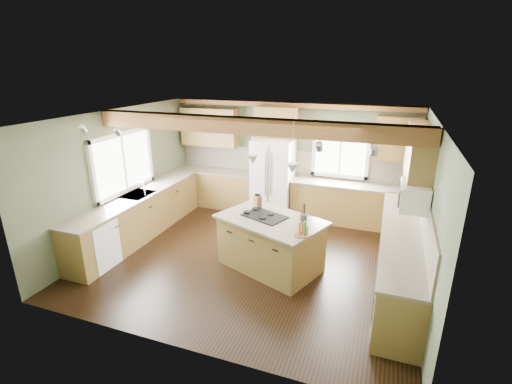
% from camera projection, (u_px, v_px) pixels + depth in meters
% --- Properties ---
extents(floor, '(5.60, 5.60, 0.00)m').
position_uv_depth(floor, '(253.00, 257.00, 6.90)').
color(floor, black).
rests_on(floor, ground).
extents(ceiling, '(5.60, 5.60, 0.00)m').
position_uv_depth(ceiling, '(253.00, 116.00, 6.04)').
color(ceiling, silver).
rests_on(ceiling, wall_back).
extents(wall_back, '(5.60, 0.00, 5.60)m').
position_uv_depth(wall_back, '(290.00, 158.00, 8.69)').
color(wall_back, '#464D36').
rests_on(wall_back, ground).
extents(wall_left, '(0.00, 5.00, 5.00)m').
position_uv_depth(wall_left, '(122.00, 175.00, 7.38)').
color(wall_left, '#464D36').
rests_on(wall_left, ground).
extents(wall_right, '(0.00, 5.00, 5.00)m').
position_uv_depth(wall_right, '(427.00, 212.00, 5.57)').
color(wall_right, '#464D36').
rests_on(wall_right, ground).
extents(ceiling_beam, '(5.55, 0.26, 0.26)m').
position_uv_depth(ceiling_beam, '(248.00, 126.00, 5.90)').
color(ceiling_beam, brown).
rests_on(ceiling_beam, ceiling).
extents(soffit_trim, '(5.55, 0.20, 0.10)m').
position_uv_depth(soffit_trim, '(291.00, 105.00, 8.19)').
color(soffit_trim, brown).
rests_on(soffit_trim, ceiling).
extents(backsplash_back, '(5.58, 0.03, 0.58)m').
position_uv_depth(backsplash_back, '(290.00, 162.00, 8.71)').
color(backsplash_back, brown).
rests_on(backsplash_back, wall_back).
extents(backsplash_right, '(0.03, 3.70, 0.58)m').
position_uv_depth(backsplash_right, '(425.00, 216.00, 5.65)').
color(backsplash_right, brown).
rests_on(backsplash_right, wall_right).
extents(base_cab_back_left, '(2.02, 0.60, 0.88)m').
position_uv_depth(base_cab_back_left, '(217.00, 188.00, 9.29)').
color(base_cab_back_left, brown).
rests_on(base_cab_back_left, floor).
extents(counter_back_left, '(2.06, 0.64, 0.04)m').
position_uv_depth(counter_back_left, '(216.00, 171.00, 9.13)').
color(counter_back_left, '#494136').
rests_on(counter_back_left, base_cab_back_left).
extents(base_cab_back_right, '(2.62, 0.60, 0.88)m').
position_uv_depth(base_cab_back_right, '(351.00, 205.00, 8.23)').
color(base_cab_back_right, brown).
rests_on(base_cab_back_right, floor).
extents(counter_back_right, '(2.66, 0.64, 0.04)m').
position_uv_depth(counter_back_right, '(352.00, 185.00, 8.07)').
color(counter_back_right, '#494136').
rests_on(counter_back_right, base_cab_back_right).
extents(base_cab_left, '(0.60, 3.70, 0.88)m').
position_uv_depth(base_cab_left, '(140.00, 216.00, 7.61)').
color(base_cab_left, brown).
rests_on(base_cab_left, floor).
extents(counter_left, '(0.64, 3.74, 0.04)m').
position_uv_depth(counter_left, '(138.00, 195.00, 7.46)').
color(counter_left, '#494136').
rests_on(counter_left, base_cab_left).
extents(base_cab_right, '(0.60, 3.70, 0.88)m').
position_uv_depth(base_cab_right, '(399.00, 257.00, 5.99)').
color(base_cab_right, brown).
rests_on(base_cab_right, floor).
extents(counter_right, '(0.64, 3.74, 0.04)m').
position_uv_depth(counter_right, '(403.00, 232.00, 5.84)').
color(counter_right, '#494136').
rests_on(counter_right, base_cab_right).
extents(upper_cab_back_left, '(1.40, 0.35, 0.90)m').
position_uv_depth(upper_cab_back_left, '(210.00, 127.00, 8.96)').
color(upper_cab_back_left, brown).
rests_on(upper_cab_back_left, wall_back).
extents(upper_cab_over_fridge, '(0.96, 0.35, 0.70)m').
position_uv_depth(upper_cab_over_fridge, '(277.00, 122.00, 8.35)').
color(upper_cab_over_fridge, brown).
rests_on(upper_cab_over_fridge, wall_back).
extents(upper_cab_right, '(0.35, 2.20, 0.90)m').
position_uv_depth(upper_cab_right, '(418.00, 155.00, 6.21)').
color(upper_cab_right, brown).
rests_on(upper_cab_right, wall_right).
extents(upper_cab_back_corner, '(0.90, 0.35, 0.90)m').
position_uv_depth(upper_cab_back_corner, '(398.00, 139.00, 7.58)').
color(upper_cab_back_corner, brown).
rests_on(upper_cab_back_corner, wall_back).
extents(window_left, '(0.04, 1.60, 1.05)m').
position_uv_depth(window_left, '(123.00, 163.00, 7.33)').
color(window_left, white).
rests_on(window_left, wall_left).
extents(window_back, '(1.10, 0.04, 1.00)m').
position_uv_depth(window_back, '(341.00, 152.00, 8.22)').
color(window_back, white).
rests_on(window_back, wall_back).
extents(sink, '(0.50, 0.65, 0.03)m').
position_uv_depth(sink, '(138.00, 195.00, 7.46)').
color(sink, '#262628').
rests_on(sink, counter_left).
extents(faucet, '(0.02, 0.02, 0.28)m').
position_uv_depth(faucet, '(145.00, 189.00, 7.35)').
color(faucet, '#B2B2B7').
rests_on(faucet, sink).
extents(dishwasher, '(0.60, 0.60, 0.84)m').
position_uv_depth(dishwasher, '(95.00, 244.00, 6.46)').
color(dishwasher, white).
rests_on(dishwasher, floor).
extents(oven, '(0.60, 0.72, 0.84)m').
position_uv_depth(oven, '(398.00, 304.00, 4.85)').
color(oven, white).
rests_on(oven, floor).
extents(microwave, '(0.40, 0.70, 0.38)m').
position_uv_depth(microwave, '(414.00, 196.00, 5.51)').
color(microwave, white).
rests_on(microwave, wall_right).
extents(pendant_left, '(0.18, 0.18, 0.16)m').
position_uv_depth(pendant_left, '(253.00, 160.00, 6.22)').
color(pendant_left, '#B2B2B7').
rests_on(pendant_left, ceiling).
extents(pendant_right, '(0.18, 0.18, 0.16)m').
position_uv_depth(pendant_right, '(292.00, 168.00, 5.71)').
color(pendant_right, '#B2B2B7').
rests_on(pendant_right, ceiling).
extents(refrigerator, '(0.90, 0.74, 1.80)m').
position_uv_depth(refrigerator, '(273.00, 178.00, 8.58)').
color(refrigerator, silver).
rests_on(refrigerator, floor).
extents(island, '(1.88, 1.52, 0.88)m').
position_uv_depth(island, '(270.00, 244.00, 6.43)').
color(island, brown).
rests_on(island, floor).
extents(island_top, '(2.02, 1.66, 0.04)m').
position_uv_depth(island_top, '(271.00, 220.00, 6.28)').
color(island_top, '#494136').
rests_on(island_top, island).
extents(cooktop, '(0.83, 0.70, 0.02)m').
position_uv_depth(cooktop, '(265.00, 216.00, 6.36)').
color(cooktop, black).
rests_on(cooktop, island_top).
extents(knife_block, '(0.17, 0.16, 0.22)m').
position_uv_depth(knife_block, '(258.00, 202.00, 6.72)').
color(knife_block, brown).
rests_on(knife_block, island_top).
extents(utensil_crock, '(0.14, 0.14, 0.15)m').
position_uv_depth(utensil_crock, '(304.00, 219.00, 6.09)').
color(utensil_crock, '#3D3431').
rests_on(utensil_crock, island_top).
extents(bottle_tray, '(0.35, 0.35, 0.23)m').
position_uv_depth(bottle_tray, '(303.00, 228.00, 5.64)').
color(bottle_tray, brown).
rests_on(bottle_tray, island_top).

